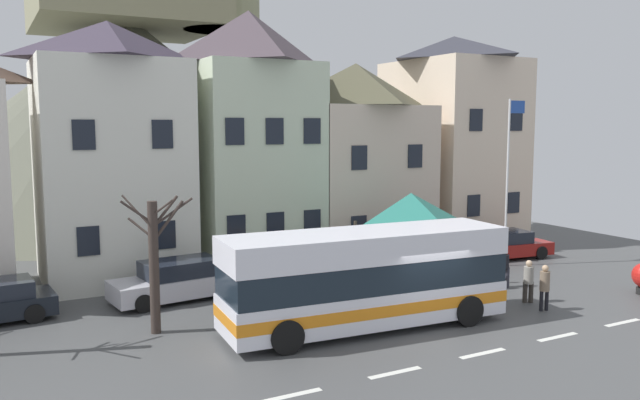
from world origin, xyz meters
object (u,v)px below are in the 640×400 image
at_px(pedestrian_00, 505,267).
at_px(hilltop_castle, 129,104).
at_px(bus_shelter, 411,209).
at_px(pedestrian_02, 545,284).
at_px(transit_bus, 366,280).
at_px(townhouse_03, 355,159).
at_px(pedestrian_03, 528,280).
at_px(parked_car_01, 408,255).
at_px(parked_car_03, 503,245).
at_px(parked_car_02, 177,281).
at_px(pedestrian_01, 484,268).
at_px(flagpole, 509,171).
at_px(public_bench, 345,263).
at_px(townhouse_01, 112,152).
at_px(bare_tree_01, 155,261).
at_px(townhouse_02, 250,140).
at_px(townhouse_04, 452,139).

bearing_deg(pedestrian_00, hilltop_castle, 105.12).
bearing_deg(bus_shelter, pedestrian_02, -74.62).
bearing_deg(transit_bus, pedestrian_02, -7.49).
relative_size(townhouse_03, hilltop_castle, 0.26).
distance_m(transit_bus, pedestrian_03, 6.82).
bearing_deg(parked_car_01, parked_car_03, 1.96).
height_order(transit_bus, parked_car_03, transit_bus).
relative_size(parked_car_02, pedestrian_01, 3.03).
bearing_deg(flagpole, parked_car_03, 50.40).
bearing_deg(transit_bus, public_bench, 68.64).
bearing_deg(townhouse_03, parked_car_03, -41.43).
relative_size(parked_car_03, pedestrian_01, 2.98).
bearing_deg(parked_car_03, townhouse_01, 172.13).
xyz_separation_m(transit_bus, bus_shelter, (4.92, 4.40, 1.44)).
bearing_deg(townhouse_01, transit_bus, -61.31).
distance_m(parked_car_02, bare_tree_01, 4.08).
distance_m(pedestrian_01, flagpole, 5.88).
relative_size(parked_car_01, pedestrian_01, 2.93).
height_order(parked_car_02, public_bench, parked_car_02).
height_order(public_bench, flagpole, flagpole).
xyz_separation_m(townhouse_02, townhouse_03, (5.71, 0.12, -1.03)).
height_order(transit_bus, bus_shelter, bus_shelter).
bearing_deg(bare_tree_01, townhouse_03, 33.76).
relative_size(townhouse_03, pedestrian_01, 5.99).
bearing_deg(public_bench, parked_car_01, -11.28).
relative_size(townhouse_03, public_bench, 6.50).
distance_m(bus_shelter, pedestrian_00, 4.37).
height_order(parked_car_02, bare_tree_01, bare_tree_01).
bearing_deg(townhouse_03, hilltop_castle, 107.45).
bearing_deg(parked_car_03, public_bench, -178.17).
xyz_separation_m(hilltop_castle, bare_tree_01, (-5.40, -29.35, -5.63)).
bearing_deg(townhouse_04, townhouse_02, -176.75).
relative_size(townhouse_04, public_bench, 7.73).
relative_size(townhouse_01, townhouse_04, 0.94).
xyz_separation_m(hilltop_castle, bus_shelter, (5.51, -27.60, -4.88)).
bearing_deg(pedestrian_00, bare_tree_01, 176.09).
relative_size(townhouse_02, parked_car_03, 2.45).
height_order(transit_bus, pedestrian_03, transit_bus).
height_order(bus_shelter, bare_tree_01, bare_tree_01).
bearing_deg(bus_shelter, parked_car_03, 12.93).
distance_m(hilltop_castle, public_bench, 26.65).
bearing_deg(bare_tree_01, townhouse_04, 24.85).
height_order(transit_bus, public_bench, transit_bus).
distance_m(townhouse_04, pedestrian_01, 12.20).
bearing_deg(pedestrian_00, parked_car_02, 160.05).
bearing_deg(townhouse_02, townhouse_01, -179.21).
bearing_deg(parked_car_02, pedestrian_02, 138.89).
distance_m(parked_car_01, public_bench, 2.97).
xyz_separation_m(flagpole, bare_tree_01, (-16.46, -1.96, -2.10)).
bearing_deg(bare_tree_01, hilltop_castle, 79.57).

